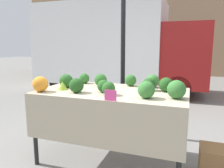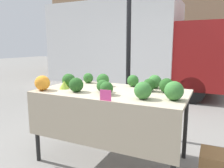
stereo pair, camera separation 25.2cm
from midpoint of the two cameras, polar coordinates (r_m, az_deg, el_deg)
ground_plane at (r=2.92m, az=2.62°, el=-18.99°), size 40.00×40.00×0.00m
building_facade at (r=11.36m, az=21.03°, el=16.72°), size 16.00×0.60×5.72m
tent_pole at (r=3.40m, az=6.46°, el=8.79°), size 0.07×0.07×2.69m
parked_truck at (r=6.82m, az=5.26°, el=9.83°), size 5.09×1.85×2.65m
market_table at (r=2.57m, az=2.15°, el=-4.39°), size 1.75×0.96×0.88m
orange_cauliflower at (r=2.70m, az=-15.22°, el=0.25°), size 0.18×0.18×0.18m
romanesco_head at (r=2.75m, az=-9.83°, el=-0.24°), size 0.12×0.12×0.10m
broccoli_head_0 at (r=2.53m, az=-6.54°, el=-0.24°), size 0.17×0.17×0.17m
broccoli_head_1 at (r=2.51m, az=0.44°, el=-0.52°), size 0.15×0.15×0.15m
broccoli_head_2 at (r=2.22m, az=11.30°, el=-1.68°), size 0.18×0.18×0.18m
broccoli_head_3 at (r=2.89m, az=7.97°, el=0.86°), size 0.15×0.15×0.15m
broccoli_head_4 at (r=2.37m, az=1.59°, el=-1.16°), size 0.15×0.15×0.15m
broccoli_head_5 at (r=2.82m, az=13.63°, el=0.61°), size 0.17×0.17×0.17m
broccoli_head_6 at (r=2.58m, az=16.82°, el=-0.42°), size 0.17×0.17×0.17m
broccoli_head_7 at (r=2.62m, az=12.42°, el=-0.26°), size 0.15×0.15×0.15m
broccoli_head_8 at (r=2.88m, az=0.10°, el=1.06°), size 0.17×0.17×0.17m
broccoli_head_9 at (r=2.26m, az=19.01°, el=-1.70°), size 0.19×0.19×0.19m
broccoli_head_10 at (r=3.14m, az=-3.96°, el=1.56°), size 0.14×0.14×0.14m
broccoli_head_11 at (r=2.87m, az=-8.79°, el=0.97°), size 0.17×0.17×0.17m
price_sign at (r=2.12m, az=1.69°, el=-3.00°), size 0.12×0.01×0.11m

